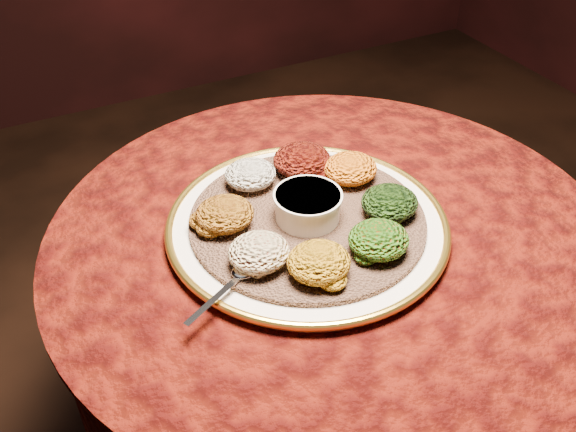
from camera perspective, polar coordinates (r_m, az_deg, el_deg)
name	(u,v)px	position (r m, az deg, el deg)	size (l,w,h in m)	color
table	(328,304)	(1.20, 3.60, -7.81)	(0.96, 0.96, 0.73)	black
platter	(307,225)	(1.07, 1.72, -0.79)	(0.57, 0.57, 0.02)	white
injera	(307,220)	(1.06, 1.73, -0.34)	(0.39, 0.39, 0.01)	#885C44
stew_bowl	(308,204)	(1.04, 1.77, 1.05)	(0.11, 0.11, 0.05)	white
spoon	(241,275)	(0.95, -4.23, -5.27)	(0.14, 0.08, 0.01)	silver
portion_ayib	(250,174)	(1.12, -3.37, 3.71)	(0.09, 0.09, 0.04)	silver
portion_kitfo	(302,160)	(1.15, 1.24, 5.03)	(0.10, 0.10, 0.05)	black
portion_tikil	(350,168)	(1.14, 5.57, 4.23)	(0.10, 0.09, 0.05)	#C66E10
portion_gomen	(390,202)	(1.06, 9.02, 1.20)	(0.09, 0.09, 0.05)	black
portion_mixveg	(379,240)	(0.99, 8.05, -2.10)	(0.09, 0.09, 0.05)	#9C2A0A
portion_kik	(319,262)	(0.94, 2.75, -4.12)	(0.10, 0.09, 0.05)	#B97B10
portion_timatim	(259,252)	(0.96, -2.61, -3.23)	(0.09, 0.09, 0.05)	maroon
portion_shiro	(225,214)	(1.03, -5.65, 0.18)	(0.10, 0.09, 0.05)	#8A5410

